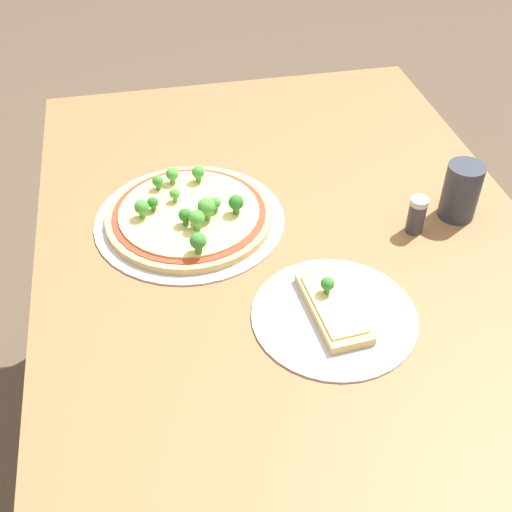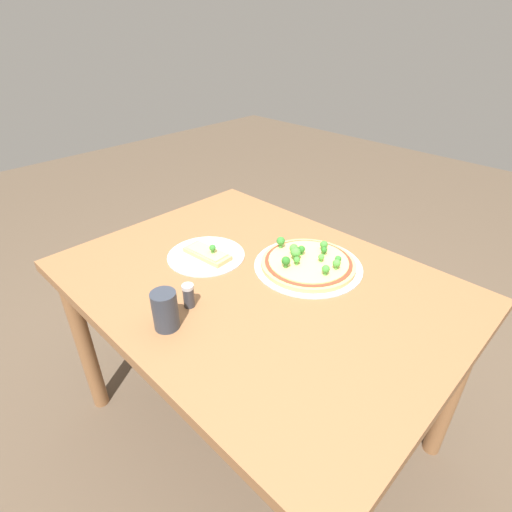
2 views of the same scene
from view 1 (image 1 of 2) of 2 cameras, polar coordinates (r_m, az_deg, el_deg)
The scene contains 6 objects.
ground_plane at distance 1.72m, azimuth 1.96°, elevation -16.46°, with size 8.00×8.00×0.00m, color brown.
dining_table at distance 1.24m, azimuth 2.62°, elevation -0.94°, with size 1.22×0.90×0.71m.
pizza_tray_whole at distance 1.20m, azimuth -5.92°, elevation 3.63°, with size 0.35×0.35×0.07m.
pizza_tray_slice at distance 1.03m, azimuth 6.92°, elevation -4.89°, with size 0.26×0.26×0.05m.
drinking_cup at distance 1.24m, azimuth 17.76°, elevation 5.50°, with size 0.07×0.07×0.11m, color #2D333D.
condiment_shaker at distance 1.19m, azimuth 14.09°, elevation 3.56°, with size 0.03×0.03×0.07m.
Camera 1 is at (-0.88, 0.24, 1.46)m, focal length 45.00 mm.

